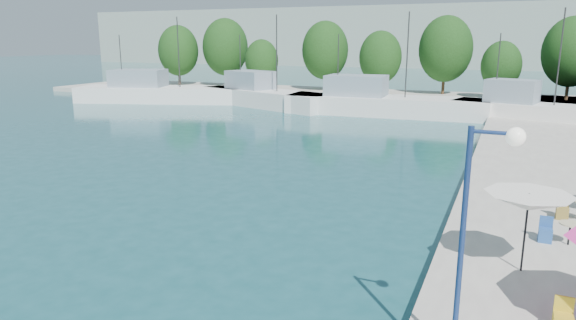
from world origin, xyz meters
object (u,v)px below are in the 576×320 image
at_px(umbrella_white, 528,202).
at_px(trawler_01, 160,93).
at_px(trawler_03, 380,104).
at_px(trawler_02, 263,96).
at_px(trawler_04, 531,112).
at_px(street_lamp, 482,203).

bearing_deg(umbrella_white, trawler_01, 138.74).
distance_m(trawler_01, umbrella_white, 52.13).
xyz_separation_m(trawler_01, trawler_03, (26.54, 0.01, 0.00)).
distance_m(trawler_02, trawler_04, 27.13).
height_order(trawler_02, umbrella_white, trawler_02).
relative_size(trawler_01, street_lamp, 4.12).
distance_m(trawler_02, umbrella_white, 44.37).
distance_m(trawler_04, umbrella_white, 33.95).
height_order(trawler_03, street_lamp, trawler_03).
bearing_deg(trawler_01, street_lamp, -63.84).
bearing_deg(trawler_03, street_lamp, -76.70).
height_order(trawler_01, trawler_02, same).
height_order(trawler_03, trawler_04, same).
xyz_separation_m(trawler_02, trawler_04, (27.06, -1.92, 0.00)).
height_order(trawler_01, trawler_04, same).
bearing_deg(trawler_03, trawler_04, -5.04).
bearing_deg(trawler_01, umbrella_white, -59.07).
bearing_deg(trawler_02, trawler_04, 16.87).
relative_size(trawler_01, trawler_03, 1.06).
xyz_separation_m(trawler_04, umbrella_white, (-0.92, -33.90, 1.64)).
distance_m(trawler_01, street_lamp, 54.99).
height_order(trawler_04, street_lamp, trawler_04).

